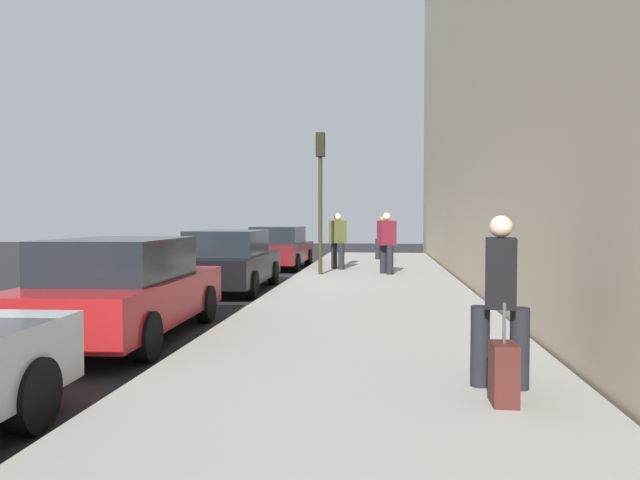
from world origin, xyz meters
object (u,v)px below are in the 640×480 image
(traffic_light_pole, at_px, (320,178))
(rolling_suitcase, at_px, (504,373))
(pedestrian_brown_coat, at_px, (383,236))
(parked_car_black, at_px, (230,261))
(pedestrian_olive_coat, at_px, (338,239))
(pedestrian_black_coat, at_px, (500,296))
(pedestrian_burgundy_coat, at_px, (387,241))
(parked_car_red, at_px, (124,289))
(parked_car_maroon, at_px, (279,248))

(traffic_light_pole, height_order, rolling_suitcase, traffic_light_pole)
(pedestrian_brown_coat, height_order, rolling_suitcase, pedestrian_brown_coat)
(parked_car_black, bearing_deg, pedestrian_brown_coat, -21.00)
(parked_car_black, bearing_deg, pedestrian_olive_coat, -25.08)
(pedestrian_olive_coat, xyz_separation_m, rolling_suitcase, (-13.99, -2.53, -0.69))
(pedestrian_black_coat, bearing_deg, pedestrian_burgundy_coat, 4.88)
(pedestrian_burgundy_coat, distance_m, pedestrian_brown_coat, 6.44)
(pedestrian_black_coat, relative_size, traffic_light_pole, 0.40)
(parked_car_black, distance_m, rolling_suitcase, 10.26)
(parked_car_red, xyz_separation_m, parked_car_maroon, (12.58, -0.15, -0.00))
(pedestrian_burgundy_coat, relative_size, pedestrian_olive_coat, 1.00)
(pedestrian_olive_coat, height_order, rolling_suitcase, pedestrian_olive_coat)
(pedestrian_brown_coat, distance_m, traffic_light_pole, 7.22)
(parked_car_maroon, xyz_separation_m, pedestrian_black_coat, (-15.13, -4.83, 0.29))
(parked_car_red, height_order, parked_car_maroon, same)
(parked_car_maroon, height_order, pedestrian_black_coat, pedestrian_black_coat)
(parked_car_red, bearing_deg, traffic_light_pole, -12.48)
(parked_car_maroon, xyz_separation_m, traffic_light_pole, (-3.52, -1.85, 2.23))
(pedestrian_burgundy_coat, xyz_separation_m, traffic_light_pole, (-0.28, 1.96, 1.86))
(parked_car_maroon, bearing_deg, pedestrian_olive_coat, -127.04)
(parked_car_red, height_order, pedestrian_brown_coat, pedestrian_brown_coat)
(parked_car_black, relative_size, pedestrian_black_coat, 2.77)
(pedestrian_brown_coat, distance_m, pedestrian_black_coat, 18.37)
(parked_car_maroon, distance_m, rolling_suitcase, 16.39)
(pedestrian_olive_coat, xyz_separation_m, traffic_light_pole, (-1.83, 0.38, 1.87))
(parked_car_red, bearing_deg, pedestrian_brown_coat, -13.69)
(pedestrian_brown_coat, distance_m, pedestrian_olive_coat, 5.09)
(parked_car_maroon, relative_size, pedestrian_brown_coat, 2.58)
(parked_car_maroon, bearing_deg, pedestrian_brown_coat, -49.10)
(traffic_light_pole, bearing_deg, pedestrian_burgundy_coat, -81.98)
(parked_car_red, bearing_deg, parked_car_maroon, -0.68)
(parked_car_red, xyz_separation_m, traffic_light_pole, (9.06, -2.00, 2.23))
(pedestrian_olive_coat, bearing_deg, traffic_light_pole, 168.32)
(pedestrian_brown_coat, bearing_deg, parked_car_red, 166.31)
(parked_car_black, height_order, traffic_light_pole, traffic_light_pole)
(rolling_suitcase, bearing_deg, pedestrian_olive_coat, 10.24)
(pedestrian_black_coat, xyz_separation_m, rolling_suitcase, (-0.54, 0.07, -0.62))
(parked_car_black, distance_m, pedestrian_burgundy_coat, 5.18)
(pedestrian_burgundy_coat, height_order, pedestrian_brown_coat, pedestrian_burgundy_coat)
(parked_car_black, xyz_separation_m, pedestrian_black_coat, (-8.49, -4.91, 0.29))
(pedestrian_burgundy_coat, bearing_deg, pedestrian_brown_coat, 1.08)
(pedestrian_brown_coat, bearing_deg, pedestrian_burgundy_coat, -178.92)
(pedestrian_burgundy_coat, bearing_deg, traffic_light_pole, 98.02)
(parked_car_red, distance_m, pedestrian_brown_coat, 16.24)
(parked_car_red, distance_m, pedestrian_black_coat, 5.60)
(pedestrian_burgundy_coat, xyz_separation_m, pedestrian_brown_coat, (6.44, 0.12, -0.04))
(pedestrian_burgundy_coat, xyz_separation_m, rolling_suitcase, (-12.43, -0.95, -0.70))
(pedestrian_black_coat, relative_size, rolling_suitcase, 1.86)
(traffic_light_pole, relative_size, rolling_suitcase, 4.61)
(pedestrian_olive_coat, bearing_deg, parked_car_red, 167.65)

